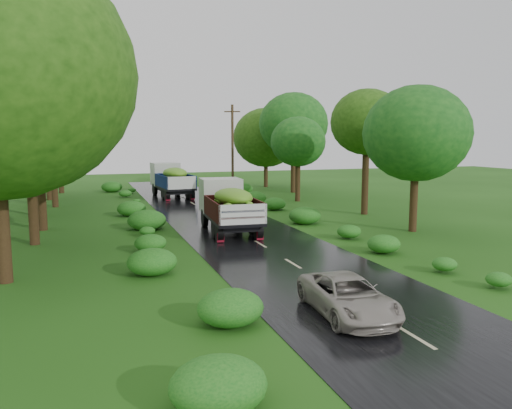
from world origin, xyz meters
name	(u,v)px	position (x,y,z in m)	size (l,w,h in m)	color
ground	(340,293)	(0.00, 0.00, 0.00)	(120.00, 120.00, 0.00)	#1B480F
road	(284,258)	(0.00, 5.00, 0.01)	(6.50, 80.00, 0.02)	black
road_lines	(275,253)	(0.00, 6.00, 0.02)	(0.12, 69.60, 0.00)	#BFB78C
truck_near	(228,203)	(-0.56, 11.81, 1.56)	(2.74, 6.71, 2.76)	black
truck_far	(171,178)	(-0.84, 29.18, 1.63)	(2.94, 7.02, 2.88)	black
car	(348,296)	(-0.85, -1.99, 0.58)	(1.85, 4.02, 1.12)	#A39A91
utility_pole	(233,150)	(4.25, 27.39, 4.09)	(1.33, 0.60, 7.94)	#382616
trees_left	(37,109)	(-10.52, 19.63, 6.87)	(5.01, 34.75, 9.33)	black
trees_right	(311,133)	(9.74, 23.33, 5.52)	(5.56, 29.97, 8.03)	black
shrubs	(227,218)	(0.00, 14.00, 0.35)	(11.90, 44.00, 0.70)	#165E18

